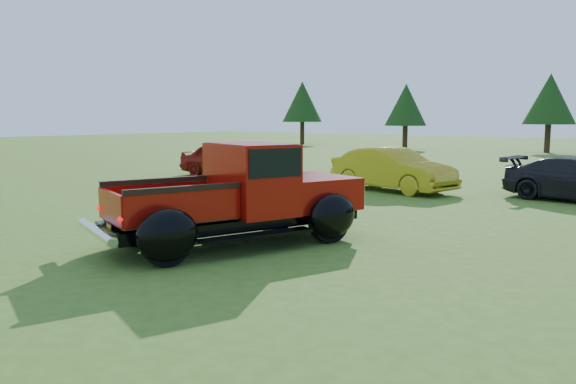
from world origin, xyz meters
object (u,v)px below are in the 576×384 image
object	(u,v)px
show_car_red	(226,160)
tree_west	(406,105)
tree_mid_left	(550,99)
show_car_yellow	(392,169)
tree_far_west	(302,102)
pickup_truck	(251,195)

from	to	relation	value
show_car_red	tree_west	bearing A→B (deg)	1.12
tree_mid_left	show_car_yellow	distance (m)	23.37
tree_far_west	tree_mid_left	distance (m)	19.03
tree_far_west	tree_mid_left	bearing A→B (deg)	3.01
tree_mid_left	show_car_red	world-z (taller)	tree_mid_left
tree_west	show_car_yellow	size ratio (longest dim) A/B	1.16
pickup_truck	show_car_yellow	size ratio (longest dim) A/B	1.28
tree_far_west	show_car_red	size ratio (longest dim) A/B	1.40
pickup_truck	show_car_red	xyz separation A→B (m)	(-8.47, 7.79, -0.21)
tree_west	pickup_truck	size ratio (longest dim) A/B	0.91
show_car_red	tree_far_west	bearing A→B (deg)	22.97
show_car_yellow	show_car_red	bearing A→B (deg)	101.47
tree_west	tree_mid_left	size ratio (longest dim) A/B	0.92
tree_far_west	show_car_yellow	distance (m)	30.33
show_car_red	show_car_yellow	distance (m)	7.00
tree_west	tree_far_west	bearing A→B (deg)	174.29
tree_far_west	tree_mid_left	world-z (taller)	tree_far_west
pickup_truck	tree_far_west	bearing A→B (deg)	144.67
pickup_truck	show_car_yellow	xyz separation A→B (m)	(-1.47, 7.92, -0.19)
tree_far_west	show_car_red	distance (m)	26.23
tree_mid_left	show_car_yellow	size ratio (longest dim) A/B	1.26
tree_mid_left	show_car_red	size ratio (longest dim) A/B	1.35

